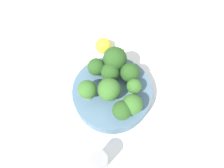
# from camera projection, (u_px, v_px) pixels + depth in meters

# --- Properties ---
(ground_plane) EXTENTS (3.00, 3.00, 0.00)m
(ground_plane) POSITION_uv_depth(u_px,v_px,m) (112.00, 97.00, 0.56)
(ground_plane) COLOR white
(bowl) EXTENTS (0.19, 0.19, 0.05)m
(bowl) POSITION_uv_depth(u_px,v_px,m) (112.00, 94.00, 0.54)
(bowl) COLOR slate
(bowl) RESTS_ON ground_plane
(broccoli_floret_0) EXTENTS (0.06, 0.06, 0.07)m
(broccoli_floret_0) POSITION_uv_depth(u_px,v_px,m) (115.00, 59.00, 0.51)
(broccoli_floret_0) COLOR #7A9E5B
(broccoli_floret_0) RESTS_ON bowl
(broccoli_floret_1) EXTENTS (0.04, 0.04, 0.06)m
(broccoli_floret_1) POSITION_uv_depth(u_px,v_px,m) (132.00, 105.00, 0.46)
(broccoli_floret_1) COLOR #84AD66
(broccoli_floret_1) RESTS_ON bowl
(broccoli_floret_2) EXTENTS (0.04, 0.04, 0.05)m
(broccoli_floret_2) POSITION_uv_depth(u_px,v_px,m) (110.00, 72.00, 0.51)
(broccoli_floret_2) COLOR #8EB770
(broccoli_floret_2) RESTS_ON bowl
(broccoli_floret_3) EXTENTS (0.05, 0.05, 0.05)m
(broccoli_floret_3) POSITION_uv_depth(u_px,v_px,m) (130.00, 73.00, 0.50)
(broccoli_floret_3) COLOR #84AD66
(broccoli_floret_3) RESTS_ON bowl
(broccoli_floret_4) EXTENTS (0.04, 0.04, 0.06)m
(broccoli_floret_4) POSITION_uv_depth(u_px,v_px,m) (122.00, 110.00, 0.45)
(broccoli_floret_4) COLOR #8EB770
(broccoli_floret_4) RESTS_ON bowl
(broccoli_floret_5) EXTENTS (0.05, 0.05, 0.07)m
(broccoli_floret_5) POSITION_uv_depth(u_px,v_px,m) (108.00, 89.00, 0.47)
(broccoli_floret_5) COLOR #8EB770
(broccoli_floret_5) RESTS_ON bowl
(broccoli_floret_6) EXTENTS (0.03, 0.03, 0.05)m
(broccoli_floret_6) POSITION_uv_depth(u_px,v_px,m) (134.00, 87.00, 0.49)
(broccoli_floret_6) COLOR #84AD66
(broccoli_floret_6) RESTS_ON bowl
(broccoli_floret_7) EXTENTS (0.04, 0.04, 0.05)m
(broccoli_floret_7) POSITION_uv_depth(u_px,v_px,m) (96.00, 67.00, 0.51)
(broccoli_floret_7) COLOR #84AD66
(broccoli_floret_7) RESTS_ON bowl
(broccoli_floret_8) EXTENTS (0.04, 0.04, 0.06)m
(broccoli_floret_8) POSITION_uv_depth(u_px,v_px,m) (87.00, 90.00, 0.48)
(broccoli_floret_8) COLOR #7A9E5B
(broccoli_floret_8) RESTS_ON bowl
(pepper_shaker) EXTENTS (0.04, 0.04, 0.07)m
(pepper_shaker) POSITION_uv_depth(u_px,v_px,m) (100.00, 161.00, 0.46)
(pepper_shaker) COLOR silver
(pepper_shaker) RESTS_ON ground_plane
(lemon_wedge) EXTENTS (0.04, 0.04, 0.04)m
(lemon_wedge) POSITION_uv_depth(u_px,v_px,m) (103.00, 46.00, 0.60)
(lemon_wedge) COLOR yellow
(lemon_wedge) RESTS_ON ground_plane
(almond_crumb_0) EXTENTS (0.01, 0.01, 0.01)m
(almond_crumb_0) POSITION_uv_depth(u_px,v_px,m) (123.00, 50.00, 0.61)
(almond_crumb_0) COLOR #AD7F4C
(almond_crumb_0) RESTS_ON ground_plane
(almond_crumb_1) EXTENTS (0.01, 0.01, 0.01)m
(almond_crumb_1) POSITION_uv_depth(u_px,v_px,m) (110.00, 60.00, 0.60)
(almond_crumb_1) COLOR tan
(almond_crumb_1) RESTS_ON ground_plane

